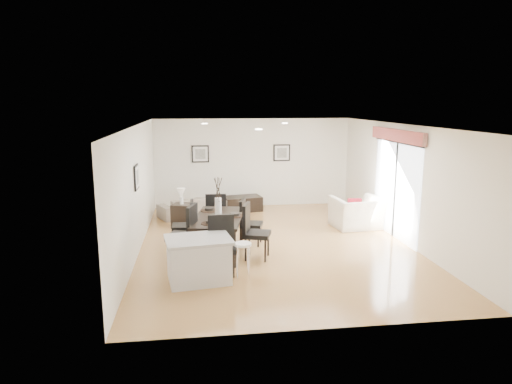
{
  "coord_description": "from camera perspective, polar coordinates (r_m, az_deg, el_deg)",
  "views": [
    {
      "loc": [
        -1.71,
        -9.84,
        3.2
      ],
      "look_at": [
        -0.37,
        0.4,
        1.15
      ],
      "focal_mm": 32.0,
      "sensor_mm": 36.0,
      "label": 1
    }
  ],
  "objects": [
    {
      "name": "dining_chair_foot",
      "position": [
        10.94,
        -5.03,
        -2.57
      ],
      "size": [
        0.5,
        0.5,
        1.07
      ],
      "rotation": [
        0.0,
        0.0,
        3.1
      ],
      "color": "black",
      "rests_on": "ground"
    },
    {
      "name": "wall_back",
      "position": [
        14.07,
        -0.41,
        3.67
      ],
      "size": [
        6.0,
        0.04,
        2.7
      ],
      "primitive_type": "cube",
      "color": "white",
      "rests_on": "ground"
    },
    {
      "name": "bar_stool",
      "position": [
        8.34,
        -1.65,
        -7.03
      ],
      "size": [
        0.31,
        0.31,
        0.68
      ],
      "color": "white",
      "rests_on": "ground"
    },
    {
      "name": "wall_front",
      "position": [
        6.36,
        8.54,
        -5.78
      ],
      "size": [
        6.0,
        0.04,
        2.7
      ],
      "primitive_type": "cube",
      "color": "white",
      "rests_on": "ground"
    },
    {
      "name": "cushion",
      "position": [
        11.82,
        12.21,
        -1.62
      ],
      "size": [
        0.35,
        0.14,
        0.34
      ],
      "primitive_type": "cube",
      "rotation": [
        0.0,
        0.0,
        3.05
      ],
      "color": "maroon",
      "rests_on": "armchair"
    },
    {
      "name": "coffee_table",
      "position": [
        13.6,
        -1.68,
        -1.45
      ],
      "size": [
        1.17,
        0.83,
        0.43
      ],
      "primitive_type": "cube",
      "rotation": [
        0.0,
        0.0,
        0.18
      ],
      "color": "black",
      "rests_on": "ground"
    },
    {
      "name": "courtyard",
      "position": [
        13.49,
        28.42,
        0.15
      ],
      "size": [
        6.0,
        6.0,
        2.0
      ],
      "color": "gray",
      "rests_on": "ground"
    },
    {
      "name": "sofa",
      "position": [
        13.13,
        -7.95,
        -1.75
      ],
      "size": [
        2.03,
        1.47,
        0.55
      ],
      "primitive_type": "imported",
      "rotation": [
        0.0,
        0.0,
        3.58
      ],
      "color": "gray",
      "rests_on": "ground"
    },
    {
      "name": "ground",
      "position": [
        10.49,
        2.31,
        -6.53
      ],
      "size": [
        8.0,
        8.0,
        0.0
      ],
      "primitive_type": "plane",
      "color": "tan",
      "rests_on": "ground"
    },
    {
      "name": "framed_print_back_right",
      "position": [
        14.14,
        3.24,
        4.92
      ],
      "size": [
        0.52,
        0.04,
        0.52
      ],
      "color": "black",
      "rests_on": "wall_back"
    },
    {
      "name": "kitchen_island",
      "position": [
        8.36,
        -7.16,
        -8.35
      ],
      "size": [
        1.27,
        1.05,
        0.81
      ],
      "rotation": [
        0.0,
        0.0,
        0.15
      ],
      "color": "silver",
      "rests_on": "ground"
    },
    {
      "name": "courtyard_plant_b",
      "position": [
        13.98,
        25.4,
        -1.8
      ],
      "size": [
        0.45,
        0.45,
        0.62
      ],
      "primitive_type": "imported",
      "rotation": [
        0.0,
        0.0,
        0.35
      ],
      "color": "#314F21",
      "rests_on": "ground"
    },
    {
      "name": "dining_chair_enear",
      "position": [
        9.4,
        -0.46,
        -4.54
      ],
      "size": [
        0.65,
        0.65,
        1.15
      ],
      "rotation": [
        0.0,
        0.0,
        1.27
      ],
      "color": "black",
      "rests_on": "ground"
    },
    {
      "name": "side_table",
      "position": [
        11.96,
        -9.24,
        -2.92
      ],
      "size": [
        0.58,
        0.58,
        0.61
      ],
      "primitive_type": "cube",
      "rotation": [
        0.0,
        0.0,
        -0.32
      ],
      "color": "black",
      "rests_on": "ground"
    },
    {
      "name": "sliding_door",
      "position": [
        11.27,
        17.11,
        2.91
      ],
      "size": [
        0.12,
        2.7,
        2.57
      ],
      "color": "white",
      "rests_on": "wall_right"
    },
    {
      "name": "dining_table",
      "position": [
        9.76,
        -4.72,
        -3.53
      ],
      "size": [
        1.28,
        2.06,
        0.8
      ],
      "rotation": [
        0.0,
        0.0,
        -0.17
      ],
      "color": "black",
      "rests_on": "ground"
    },
    {
      "name": "framed_print_left_wall",
      "position": [
        9.85,
        -14.71,
        1.81
      ],
      "size": [
        0.04,
        0.52,
        0.52
      ],
      "rotation": [
        0.0,
        0.0,
        1.57
      ],
      "color": "black",
      "rests_on": "wall_left"
    },
    {
      "name": "ceiling",
      "position": [
        10.0,
        2.43,
        8.36
      ],
      "size": [
        6.0,
        8.0,
        0.02
      ],
      "primitive_type": "cube",
      "color": "white",
      "rests_on": "wall_back"
    },
    {
      "name": "vase",
      "position": [
        9.65,
        -4.76,
        -0.9
      ],
      "size": [
        0.92,
        1.51,
        0.85
      ],
      "color": "white",
      "rests_on": "dining_table"
    },
    {
      "name": "armchair",
      "position": [
        12.01,
        12.5,
        -2.54
      ],
      "size": [
        1.33,
        1.19,
        0.79
      ],
      "primitive_type": "imported",
      "rotation": [
        0.0,
        0.0,
        3.25
      ],
      "color": "white",
      "rests_on": "ground"
    },
    {
      "name": "framed_print_back_left",
      "position": [
        13.9,
        -6.98,
        4.74
      ],
      "size": [
        0.52,
        0.04,
        0.52
      ],
      "color": "black",
      "rests_on": "wall_back"
    },
    {
      "name": "wall_left",
      "position": [
        10.1,
        -14.65,
        0.31
      ],
      "size": [
        0.04,
        8.0,
        2.7
      ],
      "primitive_type": "cube",
      "color": "white",
      "rests_on": "ground"
    },
    {
      "name": "wall_right",
      "position": [
        11.07,
        17.86,
        1.07
      ],
      "size": [
        0.04,
        8.0,
        2.7
      ],
      "primitive_type": "cube",
      "color": "white",
      "rests_on": "ground"
    },
    {
      "name": "dining_chair_wfar",
      "position": [
        10.25,
        -8.63,
        -3.66
      ],
      "size": [
        0.48,
        0.48,
        1.05
      ],
      "rotation": [
        0.0,
        0.0,
        -1.58
      ],
      "color": "black",
      "rests_on": "ground"
    },
    {
      "name": "dining_chair_efar",
      "position": [
        10.33,
        -1.06,
        -3.45
      ],
      "size": [
        0.58,
        0.58,
        1.04
      ],
      "rotation": [
        0.0,
        0.0,
        1.28
      ],
      "color": "black",
      "rests_on": "ground"
    },
    {
      "name": "table_lamp",
      "position": [
        11.84,
        -9.32,
        -0.22
      ],
      "size": [
        0.22,
        0.22,
        0.41
      ],
      "color": "white",
      "rests_on": "side_table"
    },
    {
      "name": "dining_chair_wnear",
      "position": [
        9.27,
        -8.71,
        -4.77
      ],
      "size": [
        0.67,
        0.67,
        1.19
      ],
      "rotation": [
        0.0,
        0.0,
        -1.89
      ],
      "color": "black",
      "rests_on": "ground"
    },
    {
      "name": "courtyard_plant_a",
      "position": [
        12.38,
        28.24,
        -3.41
      ],
      "size": [
        0.77,
        0.71,
        0.71
      ],
      "primitive_type": "imported",
      "rotation": [
        0.0,
        0.0,
        0.28
      ],
      "color": "#314F21",
      "rests_on": "ground"
    },
    {
      "name": "dining_chair_head",
      "position": [
        8.65,
        -4.32,
        -6.17
      ],
      "size": [
        0.5,
        0.5,
        1.11
      ],
      "rotation": [
        0.0,
        0.0,
        0.01
      ],
      "color": "black",
      "rests_on": "ground"
    }
  ]
}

